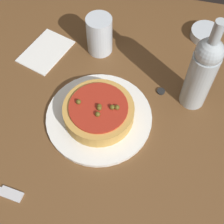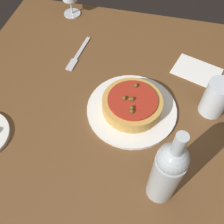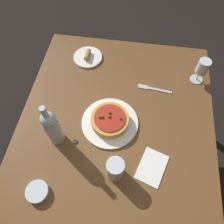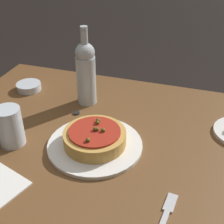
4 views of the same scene
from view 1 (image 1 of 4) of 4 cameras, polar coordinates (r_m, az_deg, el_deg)
The scene contains 9 objects.
ground_plane at distance 1.53m, azimuth -2.86°, elevation -15.23°, with size 14.00×14.00×0.00m, color black.
dining_table at distance 0.95m, azimuth -4.46°, elevation -4.55°, with size 1.20×1.03×0.71m.
dinner_plate at distance 0.88m, azimuth -2.38°, elevation -0.93°, with size 0.30×0.30×0.01m.
pizza at distance 0.86m, azimuth -2.45°, elevation 0.09°, with size 0.20×0.20×0.06m.
wine_bottle at distance 0.85m, azimuth 16.11°, elevation 7.04°, with size 0.07×0.07×0.30m.
water_cup at distance 1.00m, azimuth -2.31°, elevation 13.91°, with size 0.08×0.08×0.13m.
side_bowl at distance 1.12m, azimuth 16.75°, elevation 13.57°, with size 0.10×0.10×0.03m.
paper_napkin at distance 1.06m, azimuth -12.01°, elevation 10.80°, with size 0.20×0.16×0.00m.
bottle_cap at distance 0.95m, azimuth 8.93°, elevation 3.76°, with size 0.02×0.02×0.01m.
Camera 1 is at (-0.40, -0.17, 1.47)m, focal length 50.00 mm.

